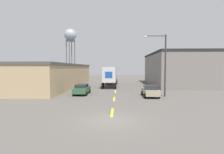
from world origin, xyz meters
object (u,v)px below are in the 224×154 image
(parked_car_right_mid, at_px, (150,91))
(water_tower, at_px, (70,36))
(street_lamp, at_px, (163,61))
(semi_truck, at_px, (111,75))
(parked_car_left_far, at_px, (82,89))

(parked_car_right_mid, distance_m, water_tower, 49.98)
(parked_car_right_mid, height_order, street_lamp, street_lamp)
(semi_truck, height_order, parked_car_right_mid, semi_truck)
(semi_truck, distance_m, water_tower, 35.55)
(semi_truck, bearing_deg, parked_car_left_far, -106.29)
(semi_truck, height_order, water_tower, water_tower)
(water_tower, distance_m, street_lamp, 49.60)
(parked_car_left_far, distance_m, parked_car_right_mid, 9.70)
(semi_truck, distance_m, parked_car_left_far, 12.59)
(parked_car_right_mid, bearing_deg, semi_truck, 113.72)
(semi_truck, xyz_separation_m, water_tower, (-16.50, 28.56, 13.27))
(water_tower, relative_size, street_lamp, 2.24)
(parked_car_left_far, relative_size, parked_car_right_mid, 1.00)
(parked_car_left_far, xyz_separation_m, water_tower, (-12.89, 40.52, 14.87))
(semi_truck, xyz_separation_m, parked_car_right_mid, (5.95, -13.55, -1.59))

